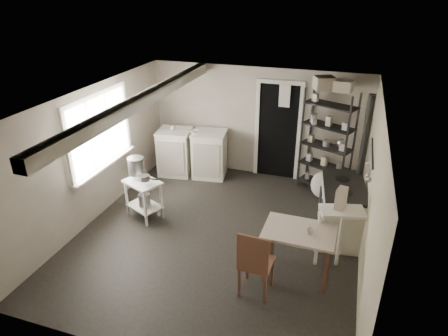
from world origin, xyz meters
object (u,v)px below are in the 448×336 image
(stove, at_px, (341,211))
(work_table, at_px, (298,252))
(stockpot, at_px, (136,166))
(shelf_rack, at_px, (326,146))
(flour_sack, at_px, (322,186))
(chair, at_px, (257,262))
(prep_table, at_px, (144,197))
(base_cabinets, at_px, (192,154))

(stove, distance_m, work_table, 1.31)
(stockpot, height_order, shelf_rack, shelf_rack)
(stove, distance_m, flour_sack, 1.25)
(stockpot, bearing_deg, chair, -27.57)
(prep_table, bearing_deg, stove, 9.04)
(shelf_rack, distance_m, chair, 3.28)
(shelf_rack, relative_size, flour_sack, 3.82)
(chair, bearing_deg, stove, 63.38)
(prep_table, relative_size, chair, 0.70)
(prep_table, height_order, work_table, prep_table)
(stove, bearing_deg, flour_sack, 100.91)
(stockpot, distance_m, base_cabinets, 1.86)
(base_cabinets, height_order, flour_sack, base_cabinets)
(shelf_rack, xyz_separation_m, chair, (-0.56, -3.20, -0.46))
(stove, xyz_separation_m, flour_sack, (-0.39, 1.17, -0.20))
(stockpot, relative_size, stove, 0.26)
(stove, relative_size, chair, 1.16)
(prep_table, xyz_separation_m, stove, (3.32, 0.53, 0.04))
(stove, height_order, flour_sack, stove)
(prep_table, relative_size, shelf_rack, 0.35)
(stove, relative_size, work_table, 1.20)
(prep_table, height_order, stockpot, stockpot)
(flour_sack, bearing_deg, chair, -101.54)
(base_cabinets, bearing_deg, stove, -31.66)
(base_cabinets, height_order, stove, base_cabinets)
(base_cabinets, relative_size, flour_sack, 2.80)
(shelf_rack, relative_size, work_table, 2.09)
(prep_table, relative_size, stove, 0.61)
(chair, height_order, flour_sack, chair)
(shelf_rack, bearing_deg, chair, -76.25)
(prep_table, height_order, flour_sack, prep_table)
(prep_table, xyz_separation_m, work_table, (2.80, -0.68, -0.02))
(stockpot, relative_size, flour_sack, 0.57)
(base_cabinets, height_order, work_table, base_cabinets)
(stove, bearing_deg, stockpot, 179.37)
(base_cabinets, xyz_separation_m, shelf_rack, (2.74, 0.13, 0.49))
(stockpot, distance_m, flour_sack, 3.54)
(stockpot, xyz_separation_m, chair, (2.48, -1.30, -0.45))
(stockpot, height_order, base_cabinets, stockpot)
(stockpot, xyz_separation_m, base_cabinets, (0.30, 1.78, -0.48))
(stockpot, xyz_separation_m, work_table, (2.95, -0.78, -0.56))
(base_cabinets, xyz_separation_m, chair, (2.18, -3.07, 0.02))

